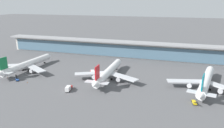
# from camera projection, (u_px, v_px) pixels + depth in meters

# --- Properties ---
(ground_plane) EXTENTS (1200.00, 1200.00, 0.00)m
(ground_plane) POSITION_uv_depth(u_px,v_px,m) (105.00, 81.00, 140.50)
(ground_plane) COLOR #515154
(airliner_left_stand) EXTENTS (44.29, 57.69, 15.36)m
(airliner_left_stand) POSITION_uv_depth(u_px,v_px,m) (27.00, 64.00, 159.68)
(airliner_left_stand) COLOR white
(airliner_left_stand) RESTS_ON ground
(airliner_centre_stand) EXTENTS (44.37, 57.52, 15.36)m
(airliner_centre_stand) POSITION_uv_depth(u_px,v_px,m) (108.00, 72.00, 142.46)
(airliner_centre_stand) COLOR white
(airliner_centre_stand) RESTS_ON ground
(airliner_right_stand) EXTENTS (43.38, 57.23, 15.36)m
(airliner_right_stand) POSITION_uv_depth(u_px,v_px,m) (206.00, 81.00, 126.19)
(airliner_right_stand) COLOR white
(airliner_right_stand) RESTS_ON ground
(service_truck_near_nose_red) EXTENTS (3.52, 7.59, 3.10)m
(service_truck_near_nose_red) POSITION_uv_depth(u_px,v_px,m) (68.00, 88.00, 124.24)
(service_truck_near_nose_red) COLOR #B21E1E
(service_truck_near_nose_red) RESTS_ON ground
(service_truck_under_wing_blue) EXTENTS (5.92, 5.60, 2.70)m
(service_truck_under_wing_blue) POSITION_uv_depth(u_px,v_px,m) (17.00, 79.00, 140.95)
(service_truck_under_wing_blue) COLOR #234C9E
(service_truck_under_wing_blue) RESTS_ON ground
(service_truck_by_tail_red) EXTENTS (5.88, 7.39, 3.10)m
(service_truck_by_tail_red) POSITION_uv_depth(u_px,v_px,m) (93.00, 72.00, 152.37)
(service_truck_by_tail_red) COLOR #B21E1E
(service_truck_by_tail_red) RESTS_ON ground
(service_truck_on_taxiway_yellow) EXTENTS (2.61, 6.93, 2.70)m
(service_truck_on_taxiway_yellow) POSITION_uv_depth(u_px,v_px,m) (194.00, 102.00, 108.77)
(service_truck_on_taxiway_yellow) COLOR yellow
(service_truck_on_taxiway_yellow) RESTS_ON ground
(service_truck_at_far_stand_olive) EXTENTS (6.51, 8.47, 2.95)m
(service_truck_at_far_stand_olive) POSITION_uv_depth(u_px,v_px,m) (19.00, 65.00, 168.04)
(service_truck_at_far_stand_olive) COLOR olive
(service_truck_at_far_stand_olive) RESTS_ON ground
(terminal_building) EXTENTS (250.43, 12.80, 15.20)m
(terminal_building) POSITION_uv_depth(u_px,v_px,m) (127.00, 49.00, 197.28)
(terminal_building) COLOR beige
(terminal_building) RESTS_ON ground
(safety_cone_alpha) EXTENTS (0.62, 0.62, 0.70)m
(safety_cone_alpha) POSITION_uv_depth(u_px,v_px,m) (27.00, 82.00, 136.97)
(safety_cone_alpha) COLOR orange
(safety_cone_alpha) RESTS_ON ground
(safety_cone_bravo) EXTENTS (0.62, 0.62, 0.70)m
(safety_cone_bravo) POSITION_uv_depth(u_px,v_px,m) (8.00, 77.00, 145.79)
(safety_cone_bravo) COLOR orange
(safety_cone_bravo) RESTS_ON ground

